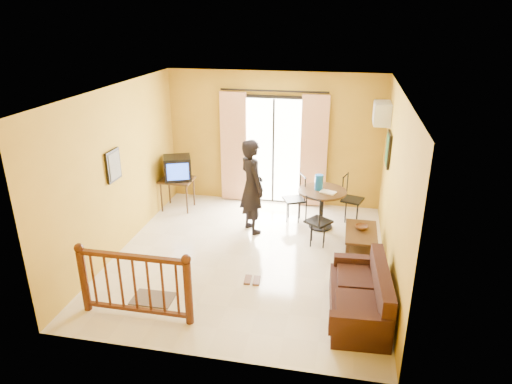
% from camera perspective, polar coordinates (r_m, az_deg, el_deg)
% --- Properties ---
extents(ground, '(5.00, 5.00, 0.00)m').
position_cam_1_polar(ground, '(7.87, -0.87, -8.02)').
color(ground, beige).
rests_on(ground, ground).
extents(room_shell, '(5.00, 5.00, 5.00)m').
position_cam_1_polar(room_shell, '(7.18, -0.95, 3.88)').
color(room_shell, white).
rests_on(room_shell, ground).
extents(balcony_door, '(2.25, 0.14, 2.46)m').
position_cam_1_polar(balcony_door, '(9.62, 2.18, 5.27)').
color(balcony_door, black).
rests_on(balcony_door, ground).
extents(tv_table, '(0.66, 0.55, 0.66)m').
position_cam_1_polar(tv_table, '(9.62, -9.83, 1.18)').
color(tv_table, black).
rests_on(tv_table, ground).
extents(television, '(0.68, 0.65, 0.49)m').
position_cam_1_polar(television, '(9.50, -9.79, 2.97)').
color(television, black).
rests_on(television, tv_table).
extents(picture_left, '(0.05, 0.42, 0.52)m').
position_cam_1_polar(picture_left, '(7.81, -17.38, 3.18)').
color(picture_left, black).
rests_on(picture_left, room_shell).
extents(dining_table, '(0.92, 0.92, 0.76)m').
position_cam_1_polar(dining_table, '(8.72, 8.24, -0.76)').
color(dining_table, black).
rests_on(dining_table, ground).
extents(water_jug, '(0.16, 0.16, 0.29)m').
position_cam_1_polar(water_jug, '(8.63, 7.87, 1.21)').
color(water_jug, blue).
rests_on(water_jug, dining_table).
extents(serving_tray, '(0.33, 0.27, 0.02)m').
position_cam_1_polar(serving_tray, '(8.56, 8.99, -0.02)').
color(serving_tray, beige).
rests_on(serving_tray, dining_table).
extents(dining_chairs, '(1.64, 1.66, 0.95)m').
position_cam_1_polar(dining_chairs, '(8.92, 8.05, -4.45)').
color(dining_chairs, black).
rests_on(dining_chairs, ground).
extents(air_conditioner, '(0.31, 0.60, 0.40)m').
position_cam_1_polar(air_conditioner, '(8.82, 15.45, 9.48)').
color(air_conditioner, silver).
rests_on(air_conditioner, room_shell).
extents(botanical_print, '(0.05, 0.50, 0.60)m').
position_cam_1_polar(botanical_print, '(8.32, 16.20, 5.13)').
color(botanical_print, black).
rests_on(botanical_print, room_shell).
extents(coffee_table, '(0.53, 0.95, 0.42)m').
position_cam_1_polar(coffee_table, '(8.03, 12.95, -5.69)').
color(coffee_table, black).
rests_on(coffee_table, ground).
extents(bowl, '(0.24, 0.24, 0.07)m').
position_cam_1_polar(bowl, '(8.03, 13.05, -4.32)').
color(bowl, '#55311D').
rests_on(bowl, coffee_table).
extents(sofa, '(0.83, 1.63, 0.76)m').
position_cam_1_polar(sofa, '(6.48, 13.13, -12.84)').
color(sofa, black).
rests_on(sofa, ground).
extents(standing_person, '(0.74, 0.77, 1.79)m').
position_cam_1_polar(standing_person, '(8.40, -0.52, 0.70)').
color(standing_person, black).
rests_on(standing_person, ground).
extents(stair_balustrade, '(1.63, 0.13, 1.04)m').
position_cam_1_polar(stair_balustrade, '(6.38, -14.98, -10.62)').
color(stair_balustrade, '#471E0F').
rests_on(stair_balustrade, ground).
extents(doormat, '(0.61, 0.41, 0.02)m').
position_cam_1_polar(doormat, '(6.96, -12.75, -12.86)').
color(doormat, '#5A4E48').
rests_on(doormat, ground).
extents(sandals, '(0.26, 0.26, 0.03)m').
position_cam_1_polar(sandals, '(7.20, -0.48, -10.96)').
color(sandals, '#55311D').
rests_on(sandals, ground).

